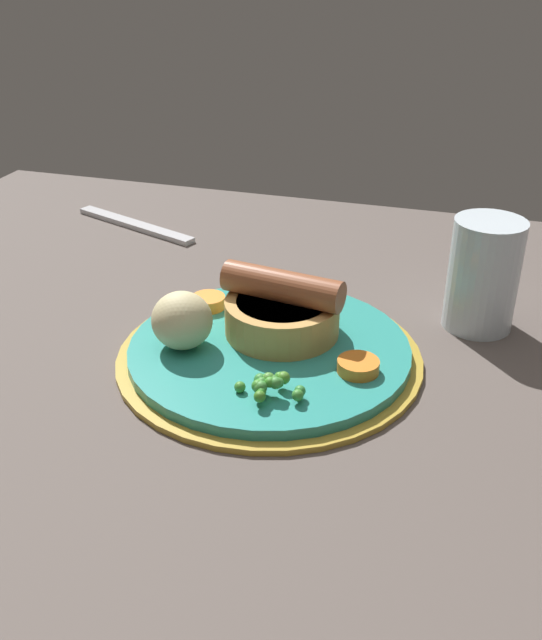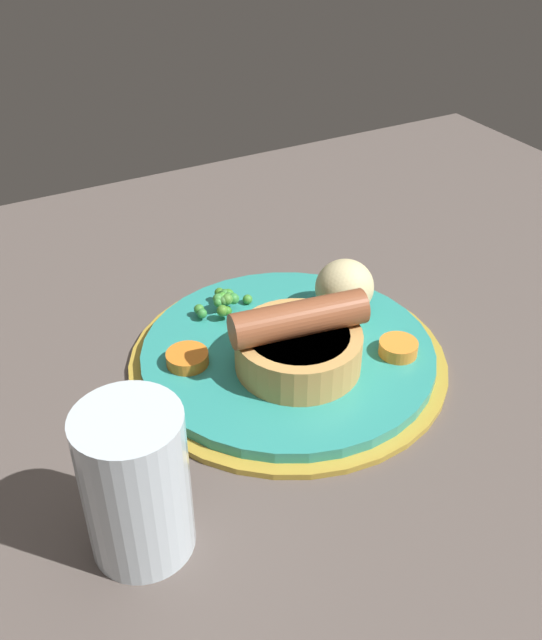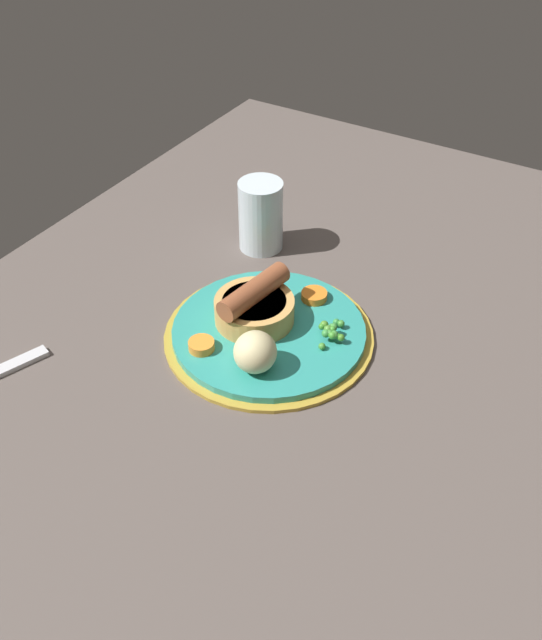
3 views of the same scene
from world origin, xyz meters
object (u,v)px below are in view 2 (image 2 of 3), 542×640
at_px(dinner_plate, 288,356).
at_px(potato_chunk_0, 344,287).
at_px(drinking_glass, 136,484).
at_px(pea_pile, 224,300).
at_px(carrot_slice_1, 398,348).
at_px(carrot_slice_0, 187,358).
at_px(sausage_pudding, 298,343).

relative_size(dinner_plate, potato_chunk_0, 5.10).
xyz_separation_m(dinner_plate, drinking_glass, (-0.16, -0.11, 0.04)).
bearing_deg(drinking_glass, pea_pile, 52.63).
xyz_separation_m(potato_chunk_0, carrot_slice_1, (0.01, -0.07, -0.02)).
bearing_deg(carrot_slice_0, dinner_plate, -13.80).
xyz_separation_m(pea_pile, carrot_slice_0, (-0.06, -0.05, -0.01)).
bearing_deg(sausage_pudding, drinking_glass, 37.82).
bearing_deg(pea_pile, drinking_glass, -127.37).
relative_size(carrot_slice_0, carrot_slice_1, 1.08).
bearing_deg(carrot_slice_0, pea_pile, 43.35).
xyz_separation_m(pea_pile, potato_chunk_0, (0.09, -0.05, 0.01)).
relative_size(dinner_plate, drinking_glass, 2.53).
bearing_deg(sausage_pudding, potato_chunk_0, -138.61).
bearing_deg(carrot_slice_0, potato_chunk_0, 1.35).
height_order(carrot_slice_0, carrot_slice_1, carrot_slice_1).
distance_m(dinner_plate, carrot_slice_1, 0.09).
bearing_deg(potato_chunk_0, pea_pile, 151.14).
distance_m(carrot_slice_0, carrot_slice_1, 0.16).
height_order(sausage_pudding, carrot_slice_0, sausage_pudding).
relative_size(pea_pile, drinking_glass, 0.53).
relative_size(carrot_slice_0, drinking_glass, 0.33).
distance_m(pea_pile, drinking_glass, 0.23).
height_order(sausage_pudding, carrot_slice_1, sausage_pudding).
relative_size(potato_chunk_0, drinking_glass, 0.50).
relative_size(sausage_pudding, pea_pile, 1.99).
xyz_separation_m(sausage_pudding, pea_pile, (-0.02, 0.09, -0.01)).
xyz_separation_m(sausage_pudding, carrot_slice_1, (0.08, -0.02, -0.02)).
relative_size(sausage_pudding, drinking_glass, 1.06).
distance_m(dinner_plate, potato_chunk_0, 0.08).
relative_size(dinner_plate, pea_pile, 4.75).
height_order(carrot_slice_1, drinking_glass, drinking_glass).
height_order(sausage_pudding, pea_pile, sausage_pudding).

